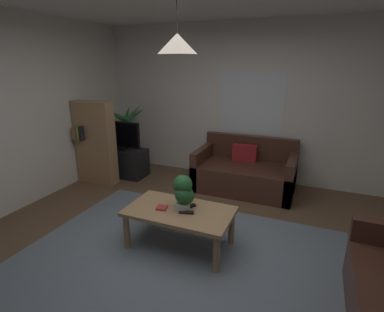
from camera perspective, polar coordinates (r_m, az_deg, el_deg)
The scene contains 15 objects.
floor at distance 3.39m, azimuth -2.08°, elevation -18.82°, with size 5.17×5.14×0.02m, color brown.
rug at distance 3.24m, azimuth -3.68°, elevation -20.52°, with size 3.36×2.83×0.01m, color slate.
wall_back at distance 5.25m, azimuth 9.97°, elevation 9.87°, with size 5.29×0.06×2.66m, color silver.
window_pane at distance 5.19m, azimuth 11.25°, elevation 9.79°, with size 1.09×0.01×1.04m, color white.
couch_under_window at distance 4.94m, azimuth 10.07°, elevation -3.24°, with size 1.56×0.90×0.82m.
coffee_table at distance 3.36m, azimuth -2.38°, elevation -11.23°, with size 1.17×0.66×0.45m.
book_on_table_0 at distance 3.36m, azimuth -5.79°, elevation -9.80°, with size 0.11×0.12×0.02m, color #B22D2D.
remote_on_table_0 at distance 3.37m, azimuth -0.55°, elevation -9.63°, with size 0.05×0.16×0.02m, color black.
remote_on_table_1 at distance 3.25m, azimuth -1.03°, elevation -10.73°, with size 0.05×0.16×0.02m, color black.
potted_plant_on_table at distance 3.27m, azimuth -1.67°, elevation -6.97°, with size 0.23×0.24×0.39m.
tv_stand at distance 5.63m, azimuth -13.16°, elevation -1.08°, with size 0.90×0.44×0.50m, color black.
tv at distance 5.48m, azimuth -13.65°, elevation 3.92°, with size 0.81×0.16×0.51m.
potted_palm_corner at distance 5.96m, azimuth -12.16°, elevation 3.10°, with size 0.88×0.75×1.25m.
bookshelf_corner at distance 5.28m, azimuth -18.04°, elevation 2.41°, with size 0.70×0.31×1.40m.
pendant_lamp at distance 2.95m, azimuth -2.84°, elevation 20.65°, with size 0.38×0.38×0.59m.
Camera 1 is at (1.17, -2.47, 2.00)m, focal length 27.90 mm.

